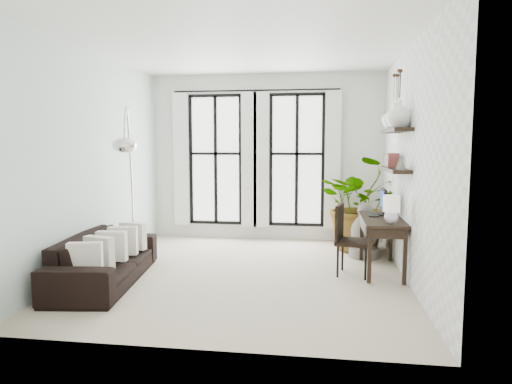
% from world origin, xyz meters
% --- Properties ---
extents(floor, '(5.00, 5.00, 0.00)m').
position_xyz_m(floor, '(0.00, 0.00, 0.00)').
color(floor, beige).
rests_on(floor, ground).
extents(ceiling, '(5.00, 5.00, 0.00)m').
position_xyz_m(ceiling, '(0.00, 0.00, 3.20)').
color(ceiling, white).
rests_on(ceiling, wall_back).
extents(wall_left, '(0.00, 5.00, 5.00)m').
position_xyz_m(wall_left, '(-2.25, 0.00, 1.60)').
color(wall_left, silver).
rests_on(wall_left, floor).
extents(wall_right, '(0.00, 5.00, 5.00)m').
position_xyz_m(wall_right, '(2.25, 0.00, 1.60)').
color(wall_right, white).
rests_on(wall_right, floor).
extents(wall_back, '(4.50, 0.00, 4.50)m').
position_xyz_m(wall_back, '(0.00, 2.50, 1.60)').
color(wall_back, white).
rests_on(wall_back, floor).
extents(windows, '(3.26, 0.13, 2.65)m').
position_xyz_m(windows, '(-0.20, 2.43, 1.56)').
color(windows, white).
rests_on(windows, wall_back).
extents(wall_shelves, '(0.25, 1.30, 0.60)m').
position_xyz_m(wall_shelves, '(2.11, 0.40, 1.73)').
color(wall_shelves, black).
rests_on(wall_shelves, wall_right).
extents(sofa, '(1.13, 2.32, 0.65)m').
position_xyz_m(sofa, '(-1.80, -0.69, 0.33)').
color(sofa, black).
rests_on(sofa, floor).
extents(throw_pillows, '(0.40, 1.52, 0.40)m').
position_xyz_m(throw_pillows, '(-1.70, -0.69, 0.50)').
color(throw_pillows, silver).
rests_on(throw_pillows, sofa).
extents(plant, '(1.66, 1.50, 1.65)m').
position_xyz_m(plant, '(1.77, 1.76, 0.83)').
color(plant, '#2D7228').
rests_on(plant, floor).
extents(desk, '(0.57, 1.34, 1.18)m').
position_xyz_m(desk, '(1.95, 0.31, 0.74)').
color(desk, black).
rests_on(desk, floor).
extents(desk_chair, '(0.57, 0.57, 1.01)m').
position_xyz_m(desk_chair, '(1.45, 0.15, 0.57)').
color(desk_chair, black).
rests_on(desk_chair, floor).
extents(arc_lamp, '(0.74, 1.47, 2.40)m').
position_xyz_m(arc_lamp, '(-1.70, -0.08, 1.85)').
color(arc_lamp, silver).
rests_on(arc_lamp, floor).
extents(buddha, '(0.50, 0.50, 0.90)m').
position_xyz_m(buddha, '(1.79, 1.21, 0.38)').
color(buddha, slate).
rests_on(buddha, floor).
extents(vase_a, '(0.37, 0.37, 0.38)m').
position_xyz_m(vase_a, '(2.11, 0.11, 2.27)').
color(vase_a, white).
rests_on(vase_a, shelf_upper).
extents(vase_b, '(0.37, 0.37, 0.38)m').
position_xyz_m(vase_b, '(2.11, 0.51, 2.27)').
color(vase_b, white).
rests_on(vase_b, shelf_upper).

